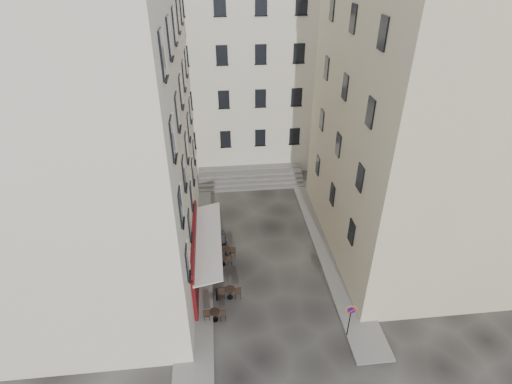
{
  "coord_description": "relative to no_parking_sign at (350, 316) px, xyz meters",
  "views": [
    {
      "loc": [
        -2.73,
        -17.61,
        17.63
      ],
      "look_at": [
        -0.43,
        4.0,
        4.2
      ],
      "focal_mm": 28.0,
      "sensor_mm": 36.0,
      "label": 1
    }
  ],
  "objects": [
    {
      "name": "stone_steps",
      "position": [
        -3.52,
        16.82,
        -1.2
      ],
      "size": [
        9.0,
        3.15,
        0.8
      ],
      "color": "slate",
      "rests_on": "ground"
    },
    {
      "name": "no_parking_sign",
      "position": [
        0.0,
        0.0,
        0.0
      ],
      "size": [
        0.51,
        0.13,
        2.25
      ],
      "rotation": [
        0.0,
        0.0,
        -0.16
      ],
      "color": "black",
      "rests_on": "ground"
    },
    {
      "name": "bistro_table_a",
      "position": [
        -6.91,
        1.83,
        -1.15
      ],
      "size": [
        1.25,
        0.58,
        0.88
      ],
      "color": "black",
      "rests_on": "ground"
    },
    {
      "name": "building_back",
      "position": [
        -4.52,
        23.24,
        7.71
      ],
      "size": [
        18.2,
        10.2,
        18.6
      ],
      "color": "beige",
      "rests_on": "ground"
    },
    {
      "name": "bollard_mid",
      "position": [
        -6.77,
        6.74,
        -1.07
      ],
      "size": [
        0.12,
        0.12,
        0.98
      ],
      "color": "black",
      "rests_on": "ground"
    },
    {
      "name": "bistro_table_b",
      "position": [
        -6.01,
        3.39,
        -1.13
      ],
      "size": [
        1.3,
        0.61,
        0.92
      ],
      "color": "black",
      "rests_on": "ground"
    },
    {
      "name": "sidewalk_left",
      "position": [
        -8.02,
        8.24,
        -1.54
      ],
      "size": [
        2.0,
        22.0,
        0.12
      ],
      "primitive_type": "cube",
      "color": "slate",
      "rests_on": "ground"
    },
    {
      "name": "bistro_table_c",
      "position": [
        -6.31,
        6.27,
        -1.18
      ],
      "size": [
        1.15,
        0.54,
        0.81
      ],
      "color": "black",
      "rests_on": "ground"
    },
    {
      "name": "bollard_far",
      "position": [
        -6.77,
        10.24,
        -1.07
      ],
      "size": [
        0.12,
        0.12,
        0.98
      ],
      "color": "black",
      "rests_on": "ground"
    },
    {
      "name": "bollard_near",
      "position": [
        -6.77,
        3.24,
        -1.07
      ],
      "size": [
        0.12,
        0.12,
        0.98
      ],
      "color": "black",
      "rests_on": "ground"
    },
    {
      "name": "building_right",
      "position": [
        6.98,
        7.74,
        7.71
      ],
      "size": [
        12.2,
        14.2,
        18.6
      ],
      "color": "beige",
      "rests_on": "ground"
    },
    {
      "name": "bistro_table_d",
      "position": [
        -6.11,
        7.04,
        -1.13
      ],
      "size": [
        1.31,
        0.61,
        0.92
      ],
      "color": "black",
      "rests_on": "ground"
    },
    {
      "name": "cafe_storefront",
      "position": [
        -7.84,
        5.24,
        0.28
      ],
      "size": [
        1.74,
        7.3,
        3.5
      ],
      "color": "#470A0E",
      "rests_on": "ground"
    },
    {
      "name": "sidewalk_right",
      "position": [
        0.98,
        7.24,
        -1.54
      ],
      "size": [
        2.0,
        18.0,
        0.12
      ],
      "primitive_type": "cube",
      "color": "slate",
      "rests_on": "ground"
    },
    {
      "name": "bistro_table_e",
      "position": [
        -7.05,
        9.23,
        -1.19
      ],
      "size": [
        1.13,
        0.53,
        0.8
      ],
      "color": "black",
      "rests_on": "ground"
    },
    {
      "name": "ground",
      "position": [
        -3.52,
        4.24,
        -1.6
      ],
      "size": [
        90.0,
        90.0,
        0.0
      ],
      "primitive_type": "plane",
      "color": "black",
      "rests_on": "ground"
    },
    {
      "name": "building_left",
      "position": [
        -14.02,
        7.24,
        8.71
      ],
      "size": [
        12.2,
        16.2,
        20.6
      ],
      "color": "beige",
      "rests_on": "ground"
    },
    {
      "name": "pedestrian",
      "position": [
        -6.23,
        7.84,
        -0.8
      ],
      "size": [
        0.69,
        0.58,
        1.6
      ],
      "primitive_type": "imported",
      "rotation": [
        0.0,
        0.0,
        3.55
      ],
      "color": "black",
      "rests_on": "ground"
    }
  ]
}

